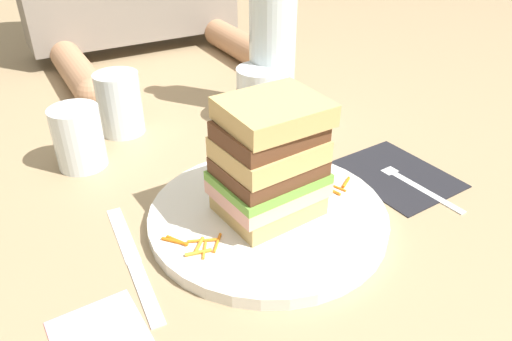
{
  "coord_description": "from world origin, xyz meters",
  "views": [
    {
      "loc": [
        -0.23,
        -0.39,
        0.35
      ],
      "look_at": [
        0.01,
        0.03,
        0.06
      ],
      "focal_mm": 34.06,
      "sensor_mm": 36.0,
      "label": 1
    }
  ],
  "objects_px": {
    "knife": "(134,263)",
    "empty_tumbler_1": "(120,104)",
    "juice_glass": "(261,98)",
    "napkin_dark": "(394,173)",
    "sandwich": "(270,161)",
    "fork": "(407,179)",
    "water_bottle": "(273,27)",
    "main_plate": "(269,216)",
    "empty_tumbler_0": "(78,138)"
  },
  "relations": [
    {
      "from": "sandwich",
      "to": "napkin_dark",
      "type": "xyz_separation_m",
      "value": [
        0.2,
        0.0,
        -0.08
      ]
    },
    {
      "from": "knife",
      "to": "empty_tumbler_1",
      "type": "xyz_separation_m",
      "value": [
        0.08,
        0.31,
        0.05
      ]
    },
    {
      "from": "napkin_dark",
      "to": "empty_tumbler_0",
      "type": "distance_m",
      "value": 0.44
    },
    {
      "from": "empty_tumbler_1",
      "to": "knife",
      "type": "bearing_deg",
      "value": -104.86
    },
    {
      "from": "empty_tumbler_1",
      "to": "empty_tumbler_0",
      "type": "bearing_deg",
      "value": -137.31
    },
    {
      "from": "main_plate",
      "to": "sandwich",
      "type": "bearing_deg",
      "value": 37.97
    },
    {
      "from": "fork",
      "to": "empty_tumbler_1",
      "type": "distance_m",
      "value": 0.44
    },
    {
      "from": "fork",
      "to": "juice_glass",
      "type": "relative_size",
      "value": 1.87
    },
    {
      "from": "juice_glass",
      "to": "empty_tumbler_1",
      "type": "relative_size",
      "value": 0.92
    },
    {
      "from": "fork",
      "to": "knife",
      "type": "distance_m",
      "value": 0.37
    },
    {
      "from": "fork",
      "to": "water_bottle",
      "type": "xyz_separation_m",
      "value": [
        -0.04,
        0.29,
        0.14
      ]
    },
    {
      "from": "main_plate",
      "to": "sandwich",
      "type": "relative_size",
      "value": 2.01
    },
    {
      "from": "napkin_dark",
      "to": "juice_glass",
      "type": "relative_size",
      "value": 1.7
    },
    {
      "from": "knife",
      "to": "empty_tumbler_0",
      "type": "height_order",
      "value": "empty_tumbler_0"
    },
    {
      "from": "fork",
      "to": "empty_tumbler_0",
      "type": "distance_m",
      "value": 0.45
    },
    {
      "from": "napkin_dark",
      "to": "juice_glass",
      "type": "xyz_separation_m",
      "value": [
        -0.07,
        0.24,
        0.04
      ]
    },
    {
      "from": "sandwich",
      "to": "empty_tumbler_0",
      "type": "height_order",
      "value": "sandwich"
    },
    {
      "from": "fork",
      "to": "knife",
      "type": "relative_size",
      "value": 0.83
    },
    {
      "from": "main_plate",
      "to": "empty_tumbler_0",
      "type": "xyz_separation_m",
      "value": [
        -0.16,
        0.24,
        0.04
      ]
    },
    {
      "from": "napkin_dark",
      "to": "juice_glass",
      "type": "distance_m",
      "value": 0.25
    },
    {
      "from": "water_bottle",
      "to": "empty_tumbler_1",
      "type": "height_order",
      "value": "water_bottle"
    },
    {
      "from": "fork",
      "to": "knife",
      "type": "xyz_separation_m",
      "value": [
        -0.37,
        0.03,
        -0.0
      ]
    },
    {
      "from": "juice_glass",
      "to": "empty_tumbler_0",
      "type": "distance_m",
      "value": 0.29
    },
    {
      "from": "sandwich",
      "to": "empty_tumbler_1",
      "type": "xyz_separation_m",
      "value": [
        -0.08,
        0.31,
        -0.03
      ]
    },
    {
      "from": "sandwich",
      "to": "juice_glass",
      "type": "bearing_deg",
      "value": 61.54
    },
    {
      "from": "main_plate",
      "to": "empty_tumbler_0",
      "type": "height_order",
      "value": "empty_tumbler_0"
    },
    {
      "from": "juice_glass",
      "to": "napkin_dark",
      "type": "bearing_deg",
      "value": -73.32
    },
    {
      "from": "sandwich",
      "to": "fork",
      "type": "xyz_separation_m",
      "value": [
        0.2,
        -0.02,
        -0.08
      ]
    },
    {
      "from": "sandwich",
      "to": "juice_glass",
      "type": "height_order",
      "value": "sandwich"
    },
    {
      "from": "knife",
      "to": "water_bottle",
      "type": "xyz_separation_m",
      "value": [
        0.33,
        0.26,
        0.14
      ]
    },
    {
      "from": "water_bottle",
      "to": "fork",
      "type": "bearing_deg",
      "value": -82.85
    },
    {
      "from": "main_plate",
      "to": "sandwich",
      "type": "distance_m",
      "value": 0.08
    },
    {
      "from": "main_plate",
      "to": "fork",
      "type": "relative_size",
      "value": 1.68
    },
    {
      "from": "napkin_dark",
      "to": "water_bottle",
      "type": "relative_size",
      "value": 0.49
    },
    {
      "from": "juice_glass",
      "to": "empty_tumbler_1",
      "type": "distance_m",
      "value": 0.22
    },
    {
      "from": "main_plate",
      "to": "napkin_dark",
      "type": "distance_m",
      "value": 0.2
    },
    {
      "from": "main_plate",
      "to": "water_bottle",
      "type": "bearing_deg",
      "value": 58.09
    },
    {
      "from": "sandwich",
      "to": "napkin_dark",
      "type": "distance_m",
      "value": 0.22
    },
    {
      "from": "napkin_dark",
      "to": "water_bottle",
      "type": "height_order",
      "value": "water_bottle"
    },
    {
      "from": "napkin_dark",
      "to": "empty_tumbler_1",
      "type": "distance_m",
      "value": 0.42
    },
    {
      "from": "water_bottle",
      "to": "empty_tumbler_1",
      "type": "distance_m",
      "value": 0.27
    },
    {
      "from": "knife",
      "to": "juice_glass",
      "type": "bearing_deg",
      "value": 38.71
    },
    {
      "from": "water_bottle",
      "to": "empty_tumbler_0",
      "type": "height_order",
      "value": "water_bottle"
    },
    {
      "from": "knife",
      "to": "empty_tumbler_1",
      "type": "relative_size",
      "value": 2.08
    },
    {
      "from": "fork",
      "to": "water_bottle",
      "type": "bearing_deg",
      "value": 97.15
    },
    {
      "from": "napkin_dark",
      "to": "empty_tumbler_0",
      "type": "relative_size",
      "value": 1.74
    },
    {
      "from": "empty_tumbler_0",
      "to": "juice_glass",
      "type": "bearing_deg",
      "value": 0.37
    },
    {
      "from": "water_bottle",
      "to": "knife",
      "type": "bearing_deg",
      "value": -141.4
    },
    {
      "from": "main_plate",
      "to": "juice_glass",
      "type": "bearing_deg",
      "value": 61.45
    },
    {
      "from": "fork",
      "to": "water_bottle",
      "type": "distance_m",
      "value": 0.32
    }
  ]
}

